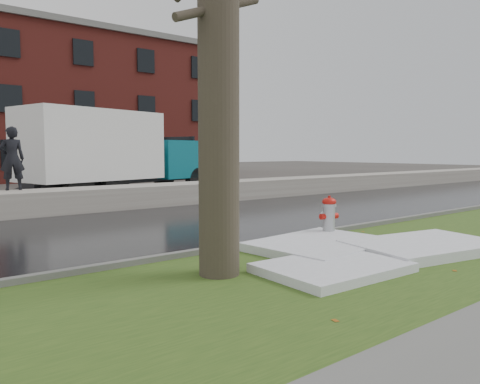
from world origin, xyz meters
TOP-DOWN VIEW (x-y plane):
  - ground at (0.00, 0.00)m, footprint 120.00×120.00m
  - verge at (0.00, -1.25)m, footprint 60.00×4.50m
  - road at (0.00, 4.50)m, footprint 60.00×7.00m
  - parking_lot at (0.00, 13.00)m, footprint 60.00×9.00m
  - curb at (0.00, 1.00)m, footprint 60.00×0.15m
  - snowbank at (0.00, 8.70)m, footprint 60.00×1.60m
  - brick_building at (2.00, 30.00)m, footprint 26.00×12.00m
  - bg_tree_right at (16.00, 24.00)m, footprint 1.40×1.62m
  - fire_hydrant at (0.93, 0.61)m, footprint 0.46×0.42m
  - tree at (-2.73, -0.38)m, footprint 1.62×1.92m
  - box_truck at (1.32, 12.82)m, footprint 10.81×4.70m
  - worker at (-3.48, 9.30)m, footprint 0.76×0.55m
  - snow_patch_near at (-0.07, -0.10)m, footprint 2.79×2.26m
  - snow_patch_far at (-1.25, -1.38)m, footprint 2.26×1.68m
  - snow_patch_side at (1.33, -1.43)m, footprint 3.09×2.29m

SIDE VIEW (x-z plane):
  - ground at x=0.00m, z-range 0.00..0.00m
  - road at x=0.00m, z-range 0.00..0.03m
  - parking_lot at x=0.00m, z-range 0.00..0.03m
  - verge at x=0.00m, z-range 0.00..0.04m
  - curb at x=0.00m, z-range 0.00..0.14m
  - snow_patch_far at x=-1.25m, z-range 0.04..0.18m
  - snow_patch_near at x=-0.07m, z-range 0.04..0.20m
  - snow_patch_side at x=1.33m, z-range 0.04..0.22m
  - snowbank at x=0.00m, z-range 0.00..0.75m
  - fire_hydrant at x=0.93m, z-range 0.07..1.00m
  - worker at x=-3.48m, z-range 0.75..2.68m
  - box_truck at x=1.32m, z-range 0.10..3.68m
  - bg_tree_right at x=16.00m, z-range 0.08..6.58m
  - tree at x=-2.73m, z-range 0.07..7.84m
  - brick_building at x=2.00m, z-range 0.00..10.00m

